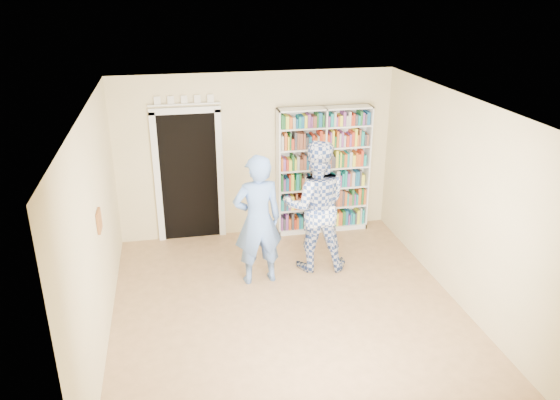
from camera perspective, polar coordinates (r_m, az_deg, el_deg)
name	(u,v)px	position (r m, az deg, el deg)	size (l,w,h in m)	color
floor	(289,311)	(7.26, 0.91, -11.48)	(5.00, 5.00, 0.00)	#926B46
ceiling	(290,106)	(6.19, 1.06, 9.82)	(5.00, 5.00, 0.00)	white
wall_back	(256,155)	(8.92, -2.51, 4.67)	(4.50, 4.50, 0.00)	beige
wall_left	(96,232)	(6.54, -18.67, -3.19)	(5.00, 5.00, 0.00)	beige
wall_right	(460,202)	(7.40, 18.25, -0.19)	(5.00, 5.00, 0.00)	beige
bookshelf	(323,170)	(9.09, 4.52, 3.14)	(1.55, 0.29, 2.13)	white
doorway	(189,170)	(8.85, -9.52, 3.09)	(1.10, 0.08, 2.43)	black
wall_art	(99,221)	(6.70, -18.38, -2.07)	(0.03, 0.25, 0.25)	brown
man_blue	(258,220)	(7.50, -2.34, -2.13)	(0.69, 0.45, 1.88)	#597FC7
man_plaid	(315,206)	(7.88, 3.72, -0.64)	(0.95, 0.74, 1.96)	#2D4689
paper_sheet	(328,216)	(7.72, 5.03, -1.65)	(0.19, 0.01, 0.27)	white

